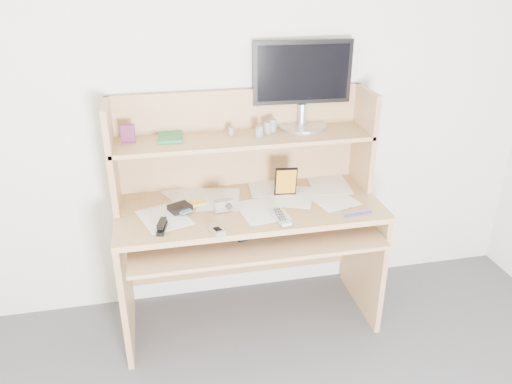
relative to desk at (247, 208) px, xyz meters
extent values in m
cube|color=silver|center=(0.00, 0.24, 0.56)|extent=(3.60, 0.04, 2.50)
cube|color=tan|center=(0.00, -0.08, 0.04)|extent=(1.40, 0.60, 0.03)
cube|color=tan|center=(-0.68, -0.08, -0.33)|extent=(0.03, 0.56, 0.72)
cube|color=tan|center=(0.68, -0.08, -0.33)|extent=(0.03, 0.56, 0.72)
cube|color=tan|center=(0.00, 0.20, -0.36)|extent=(1.34, 0.02, 0.41)
cube|color=tan|center=(0.00, -0.20, -0.05)|extent=(1.28, 0.55, 0.02)
cube|color=tan|center=(0.00, 0.21, 0.33)|extent=(1.40, 0.02, 0.55)
cube|color=tan|center=(-0.68, 0.07, 0.33)|extent=(0.03, 0.30, 0.55)
cube|color=tan|center=(0.68, 0.07, 0.33)|extent=(0.03, 0.30, 0.55)
cube|color=tan|center=(0.00, 0.07, 0.38)|extent=(1.38, 0.30, 0.02)
cube|color=white|center=(0.00, -0.08, 0.06)|extent=(1.32, 0.54, 0.01)
cube|color=black|center=(0.08, -0.15, -0.03)|extent=(0.44, 0.28, 0.02)
cube|color=black|center=(0.08, -0.15, -0.02)|extent=(0.41, 0.26, 0.01)
cube|color=#AEAEA8|center=(0.12, -0.27, 0.07)|extent=(0.08, 0.19, 0.02)
cube|color=silver|center=(-0.21, -0.34, 0.07)|extent=(0.08, 0.11, 0.02)
cube|color=black|center=(-0.46, -0.26, 0.08)|extent=(0.06, 0.13, 0.04)
cube|color=black|center=(-0.37, -0.07, 0.08)|extent=(0.13, 0.12, 0.03)
cube|color=#F1FF43|center=(-0.27, 0.00, 0.06)|extent=(0.10, 0.10, 0.01)
cube|color=#A2A2A4|center=(-0.15, -0.13, 0.09)|extent=(0.10, 0.05, 0.06)
cube|color=black|center=(0.21, -0.02, 0.15)|extent=(0.12, 0.03, 0.17)
cylinder|color=#1C1FD5|center=(0.52, -0.31, 0.07)|extent=(0.16, 0.03, 0.01)
cube|color=maroon|center=(-0.59, 0.10, 0.43)|extent=(0.07, 0.03, 0.10)
cube|color=#30794F|center=(-0.38, 0.12, 0.40)|extent=(0.13, 0.18, 0.02)
cylinder|color=black|center=(0.08, 0.05, 0.42)|extent=(0.05, 0.05, 0.06)
cylinder|color=white|center=(0.14, 0.09, 0.42)|extent=(0.05, 0.05, 0.06)
cylinder|color=black|center=(-0.06, 0.10, 0.41)|extent=(0.05, 0.05, 0.04)
cylinder|color=silver|center=(0.17, 0.11, 0.42)|extent=(0.06, 0.06, 0.07)
cylinder|color=#AEAEB3|center=(0.35, 0.16, 0.40)|extent=(0.27, 0.27, 0.02)
cylinder|color=#AEAEB3|center=(0.35, 0.17, 0.46)|extent=(0.05, 0.05, 0.11)
cube|color=black|center=(0.35, 0.19, 0.69)|extent=(0.55, 0.06, 0.34)
cube|color=black|center=(0.35, 0.17, 0.69)|extent=(0.50, 0.03, 0.29)
camera|label=1|loc=(-0.46, -2.41, 1.25)|focal=35.00mm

